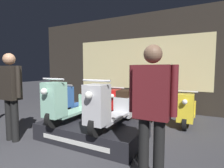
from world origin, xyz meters
TOP-DOWN VIEW (x-y plane):
  - ground_plane at (0.00, 0.00)m, footprint 30.00×30.00m
  - shop_wall_back at (0.00, 3.86)m, footprint 8.30×0.09m
  - display_platform at (0.11, 0.91)m, footprint 2.00×1.18m
  - scooter_display_left at (-0.34, 0.89)m, footprint 0.48×1.57m
  - scooter_display_right at (0.56, 0.89)m, footprint 0.48×1.57m
  - scooter_backrow_0 at (-1.77, 2.79)m, footprint 0.48×1.57m
  - scooter_backrow_1 at (-0.91, 2.79)m, footprint 0.48×1.57m
  - scooter_backrow_2 at (-0.05, 2.79)m, footprint 0.48×1.57m
  - scooter_backrow_3 at (0.81, 2.79)m, footprint 0.48×1.57m
  - scooter_backrow_4 at (1.67, 2.79)m, footprint 0.48×1.57m
  - person_left_browsing at (-1.19, 0.11)m, footprint 0.55×0.22m
  - person_right_browsing at (1.47, 0.11)m, footprint 0.57×0.23m

SIDE VIEW (x-z plane):
  - ground_plane at x=0.00m, z-range 0.00..0.00m
  - display_platform at x=0.11m, z-range 0.00..0.32m
  - scooter_backrow_0 at x=-1.77m, z-range -0.08..0.80m
  - scooter_backrow_1 at x=-0.91m, z-range -0.08..0.80m
  - scooter_backrow_2 at x=-0.05m, z-range -0.08..0.80m
  - scooter_backrow_3 at x=0.81m, z-range -0.08..0.80m
  - scooter_backrow_4 at x=1.67m, z-range -0.08..0.80m
  - scooter_display_left at x=-0.34m, z-range 0.23..1.12m
  - scooter_display_right at x=0.56m, z-range 0.23..1.12m
  - person_right_browsing at x=1.47m, z-range 0.14..1.78m
  - person_left_browsing at x=-1.19m, z-range 0.13..1.79m
  - shop_wall_back at x=0.00m, z-range 0.00..3.20m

